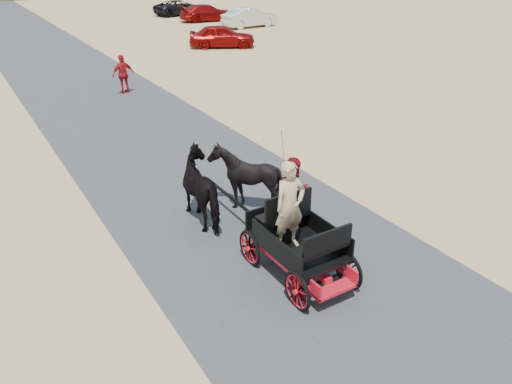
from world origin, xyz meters
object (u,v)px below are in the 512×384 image
carriage (297,259)px  pedestrian (123,74)px  car_c (207,13)px  car_d (180,8)px  horse_left (206,188)px  car_a (222,36)px  car_b (249,18)px  horse_right (245,178)px

carriage → pedestrian: pedestrian is taller
car_c → car_d: (-0.39, 4.89, -0.02)m
horse_left → car_d: horse_left is taller
car_a → car_d: 16.52m
horse_left → car_d: size_ratio=0.42×
carriage → car_c: (14.87, 33.61, 0.33)m
pedestrian → car_b: 20.09m
car_d → horse_right: bearing=152.3°
horse_left → car_d: (15.04, 35.49, -0.19)m
horse_right → pedestrian: size_ratio=0.98×
car_d → carriage: bearing=153.2°
horse_right → car_d: size_ratio=0.36×
car_c → car_d: size_ratio=0.99×
car_a → horse_right: bearing=-179.2°
horse_left → car_b: bearing=-122.9°
carriage → car_b: 33.06m
carriage → car_a: size_ratio=0.57×
horse_right → horse_left: bearing=0.0°
pedestrian → car_d: 26.72m
horse_right → car_b: (15.64, 25.83, -0.11)m
carriage → pedestrian: (1.45, 15.17, 0.50)m
pedestrian → car_d: pedestrian is taller
horse_left → car_a: horse_left is taller
car_d → pedestrian: bearing=144.6°
pedestrian → horse_left: bearing=73.0°
pedestrian → car_b: (14.73, 13.66, -0.12)m
horse_left → pedestrian: bearing=-99.3°
car_c → pedestrian: bearing=150.6°
car_c → car_d: car_c is taller
car_a → car_c: 11.99m
car_a → car_b: (5.85, 6.33, 0.03)m
pedestrian → car_a: 11.52m
carriage → car_a: car_a is taller
horse_left → horse_right: horse_right is taller
horse_right → car_b: size_ratio=0.38×
pedestrian → car_b: bearing=-144.8°
horse_right → car_c: horse_right is taller
horse_right → pedestrian: (0.90, 12.17, 0.01)m
horse_left → car_c: (15.42, 30.61, -0.16)m
carriage → pedestrian: size_ratio=1.39×
carriage → car_c: 36.75m
car_c → car_d: 4.90m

